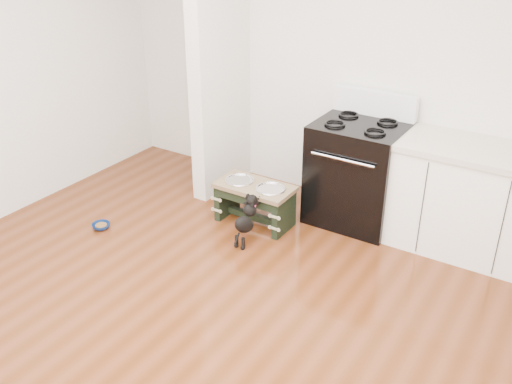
# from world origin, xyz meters

# --- Properties ---
(ground) EXTENTS (5.00, 5.00, 0.00)m
(ground) POSITION_xyz_m (0.00, 0.00, 0.00)
(ground) COLOR #4D240D
(ground) RESTS_ON ground
(room_shell) EXTENTS (5.00, 5.00, 5.00)m
(room_shell) POSITION_xyz_m (0.00, 0.00, 1.62)
(room_shell) COLOR silver
(room_shell) RESTS_ON ground
(partition_wall) EXTENTS (0.15, 0.80, 2.70)m
(partition_wall) POSITION_xyz_m (-1.18, 2.10, 1.35)
(partition_wall) COLOR silver
(partition_wall) RESTS_ON ground
(oven_range) EXTENTS (0.76, 0.69, 1.14)m
(oven_range) POSITION_xyz_m (0.25, 2.16, 0.48)
(oven_range) COLOR black
(oven_range) RESTS_ON ground
(cabinet_run) EXTENTS (1.24, 0.64, 0.91)m
(cabinet_run) POSITION_xyz_m (1.23, 2.18, 0.45)
(cabinet_run) COLOR white
(cabinet_run) RESTS_ON ground
(dog_feeder) EXTENTS (0.69, 0.37, 0.39)m
(dog_feeder) POSITION_xyz_m (-0.48, 1.60, 0.27)
(dog_feeder) COLOR black
(dog_feeder) RESTS_ON ground
(puppy) EXTENTS (0.12, 0.36, 0.42)m
(puppy) POSITION_xyz_m (-0.35, 1.29, 0.23)
(puppy) COLOR black
(puppy) RESTS_ON ground
(floor_bowl) EXTENTS (0.20, 0.20, 0.05)m
(floor_bowl) POSITION_xyz_m (-1.57, 0.78, 0.03)
(floor_bowl) COLOR navy
(floor_bowl) RESTS_ON ground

